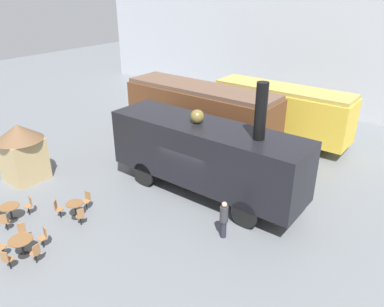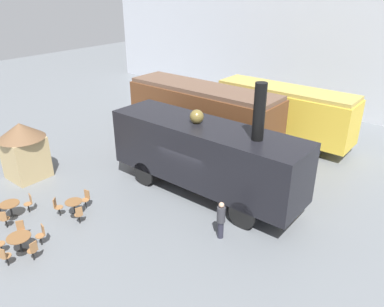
# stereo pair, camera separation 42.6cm
# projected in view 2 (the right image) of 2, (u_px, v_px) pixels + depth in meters

# --- Properties ---
(ground_plane) EXTENTS (80.00, 80.00, 0.00)m
(ground_plane) POSITION_uv_depth(u_px,v_px,m) (191.00, 194.00, 18.12)
(ground_plane) COLOR slate
(backdrop_wall) EXTENTS (44.00, 0.15, 9.00)m
(backdrop_wall) POSITION_uv_depth(u_px,v_px,m) (327.00, 54.00, 27.42)
(backdrop_wall) COLOR #B2B7C1
(backdrop_wall) RESTS_ON ground_plane
(passenger_coach_vintage) EXTENTS (8.66, 2.42, 3.51)m
(passenger_coach_vintage) POSITION_uv_depth(u_px,v_px,m) (284.00, 111.00, 23.30)
(passenger_coach_vintage) COLOR gold
(passenger_coach_vintage) RESTS_ON ground_plane
(passenger_coach_wooden) EXTENTS (9.55, 2.62, 3.90)m
(passenger_coach_wooden) POSITION_uv_depth(u_px,v_px,m) (203.00, 112.00, 22.17)
(passenger_coach_wooden) COLOR brown
(passenger_coach_wooden) RESTS_ON ground_plane
(steam_locomotive) EXTENTS (9.63, 2.60, 5.89)m
(steam_locomotive) POSITION_uv_depth(u_px,v_px,m) (205.00, 153.00, 17.27)
(steam_locomotive) COLOR black
(steam_locomotive) RESTS_ON ground_plane
(cafe_table_near) EXTENTS (0.74, 0.74, 0.72)m
(cafe_table_near) POSITION_uv_depth(u_px,v_px,m) (74.00, 205.00, 16.27)
(cafe_table_near) COLOR black
(cafe_table_near) RESTS_ON ground_plane
(cafe_table_mid) EXTENTS (0.82, 0.82, 0.72)m
(cafe_table_mid) POSITION_uv_depth(u_px,v_px,m) (10.00, 207.00, 16.11)
(cafe_table_mid) COLOR black
(cafe_table_mid) RESTS_ON ground_plane
(cafe_table_far) EXTENTS (0.88, 0.88, 0.74)m
(cafe_table_far) POSITION_uv_depth(u_px,v_px,m) (19.00, 240.00, 14.01)
(cafe_table_far) COLOR black
(cafe_table_far) RESTS_ON ground_plane
(cafe_chair_0) EXTENTS (0.39, 0.37, 0.87)m
(cafe_chair_0) POSITION_uv_depth(u_px,v_px,m) (79.00, 214.00, 15.71)
(cafe_chair_0) COLOR black
(cafe_chair_0) RESTS_ON ground_plane
(cafe_chair_1) EXTENTS (0.36, 0.38, 0.87)m
(cafe_chair_1) POSITION_uv_depth(u_px,v_px,m) (86.00, 198.00, 16.87)
(cafe_chair_1) COLOR black
(cafe_chair_1) RESTS_ON ground_plane
(cafe_chair_2) EXTENTS (0.41, 0.40, 0.87)m
(cafe_chair_2) POSITION_uv_depth(u_px,v_px,m) (57.00, 206.00, 16.27)
(cafe_chair_2) COLOR black
(cafe_chair_2) RESTS_ON ground_plane
(cafe_chair_4) EXTENTS (0.40, 0.40, 0.87)m
(cafe_chair_4) POSITION_uv_depth(u_px,v_px,m) (4.00, 218.00, 15.43)
(cafe_chair_4) COLOR black
(cafe_chair_4) RESTS_ON ground_plane
(cafe_chair_5) EXTENTS (0.36, 0.38, 0.87)m
(cafe_chair_5) POSITION_uv_depth(u_px,v_px,m) (29.00, 202.00, 16.55)
(cafe_chair_5) COLOR black
(cafe_chair_5) RESTS_ON ground_plane
(cafe_chair_6) EXTENTS (0.36, 0.38, 0.87)m
(cafe_chair_6) POSITION_uv_depth(u_px,v_px,m) (42.00, 234.00, 14.49)
(cafe_chair_6) COLOR black
(cafe_chair_6) RESTS_ON ground_plane
(cafe_chair_7) EXTENTS (0.40, 0.39, 0.87)m
(cafe_chair_7) POSITION_uv_depth(u_px,v_px,m) (21.00, 229.00, 14.73)
(cafe_chair_7) COLOR black
(cafe_chair_7) RESTS_ON ground_plane
(cafe_chair_9) EXTENTS (0.38, 0.40, 0.87)m
(cafe_chair_9) POSITION_uv_depth(u_px,v_px,m) (4.00, 256.00, 13.33)
(cafe_chair_9) COLOR black
(cafe_chair_9) RESTS_ON ground_plane
(cafe_chair_10) EXTENTS (0.37, 0.36, 0.87)m
(cafe_chair_10) POSITION_uv_depth(u_px,v_px,m) (33.00, 250.00, 13.63)
(cafe_chair_10) COLOR black
(cafe_chair_10) RESTS_ON ground_plane
(visitor_person) EXTENTS (0.34, 0.34, 1.64)m
(visitor_person) POSITION_uv_depth(u_px,v_px,m) (221.00, 219.00, 14.73)
(visitor_person) COLOR #262633
(visitor_person) RESTS_ON ground_plane
(ticket_kiosk) EXTENTS (2.34, 2.34, 3.00)m
(ticket_kiosk) POSITION_uv_depth(u_px,v_px,m) (24.00, 148.00, 19.06)
(ticket_kiosk) COLOR tan
(ticket_kiosk) RESTS_ON ground_plane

